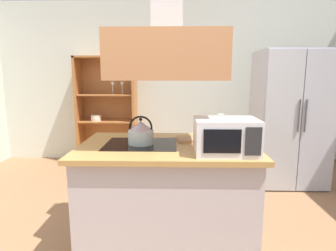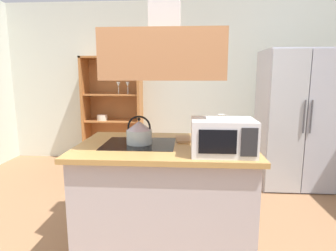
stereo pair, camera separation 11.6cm
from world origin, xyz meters
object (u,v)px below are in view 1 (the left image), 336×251
refrigerator (289,118)px  wine_glass_on_counter (221,120)px  cutting_board (196,139)px  microwave (226,136)px  kettle (141,132)px  dish_cabinet (108,116)px

refrigerator → wine_glass_on_counter: refrigerator is taller
cutting_board → microwave: 0.49m
refrigerator → microwave: bearing=-123.6°
kettle → cutting_board: size_ratio=0.71×
kettle → dish_cabinet: bearing=109.5°
kettle → microwave: 0.72m
refrigerator → cutting_board: (-1.36, -1.33, 0.01)m
refrigerator → dish_cabinet: (-2.70, 0.92, -0.11)m
dish_cabinet → microwave: size_ratio=3.88×
microwave → refrigerator: bearing=56.4°
cutting_board → refrigerator: bearing=44.3°
dish_cabinet → wine_glass_on_counter: (1.59, -2.03, 0.26)m
cutting_board → microwave: bearing=-66.8°
refrigerator → wine_glass_on_counter: (-1.11, -1.10, 0.15)m
dish_cabinet → microwave: 3.10m
refrigerator → wine_glass_on_counter: bearing=-135.1°
dish_cabinet → wine_glass_on_counter: 2.59m
kettle → refrigerator: bearing=39.3°
microwave → dish_cabinet: bearing=119.6°
wine_glass_on_counter → kettle: bearing=-151.4°
refrigerator → cutting_board: refrigerator is taller
refrigerator → kettle: (-1.84, -1.50, 0.10)m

